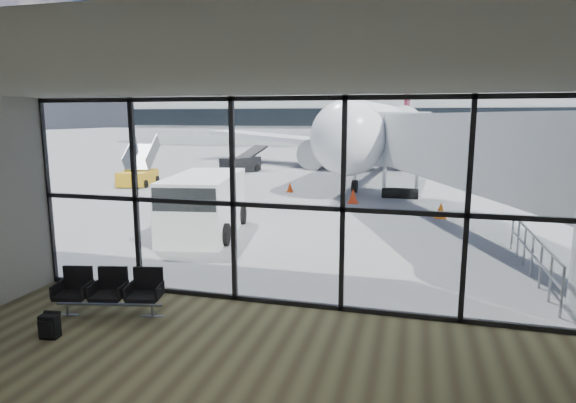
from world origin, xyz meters
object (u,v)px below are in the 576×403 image
at_px(seating_row, 111,289).
at_px(mobile_stairs, 138,176).
at_px(airliner, 389,130).
at_px(service_van, 204,204).
at_px(belt_loader, 242,163).
at_px(backpack, 49,326).

distance_m(seating_row, mobile_stairs, 20.05).
relative_size(seating_row, airliner, 0.06).
xyz_separation_m(seating_row, mobile_stairs, (-10.15, 17.29, 0.03)).
height_order(service_van, belt_loader, service_van).
distance_m(backpack, airliner, 33.90).
height_order(belt_loader, mobile_stairs, mobile_stairs).
distance_m(airliner, service_van, 25.87).
bearing_deg(backpack, belt_loader, 95.59).
distance_m(service_van, belt_loader, 19.42).
bearing_deg(airliner, seating_row, -93.17).
bearing_deg(backpack, service_van, 87.15).
distance_m(backpack, mobile_stairs, 20.99).
bearing_deg(service_van, airliner, 68.99).
bearing_deg(belt_loader, mobile_stairs, -92.85).
xyz_separation_m(backpack, mobile_stairs, (-9.73, 18.59, 0.33)).
bearing_deg(mobile_stairs, belt_loader, 55.00).
distance_m(seating_row, airliner, 32.54).
xyz_separation_m(backpack, service_van, (-0.64, 8.18, 0.83)).
bearing_deg(service_van, mobile_stairs, 120.87).
relative_size(backpack, belt_loader, 0.12).
xyz_separation_m(seating_row, backpack, (-0.42, -1.30, -0.30)).
relative_size(backpack, airliner, 0.01).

